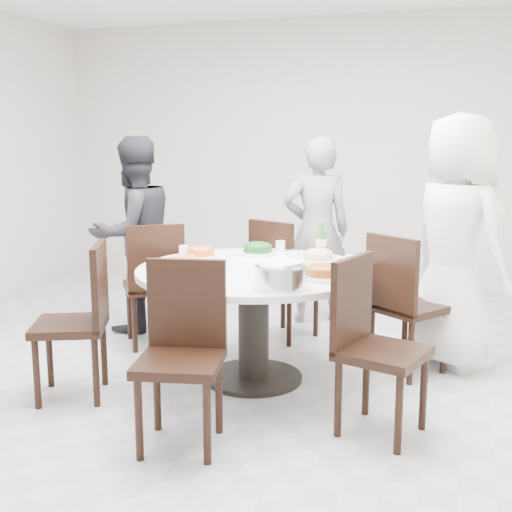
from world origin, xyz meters
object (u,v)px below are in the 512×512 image
(dining_table, at_px, (254,325))
(soup_bowl, at_px, (183,274))
(chair_n, at_px, (286,279))
(chair_nw, at_px, (153,284))
(diner_middle, at_px, (316,231))
(chair_s, at_px, (180,358))
(rice_bowl, at_px, (281,277))
(diner_right, at_px, (456,242))
(diner_left, at_px, (134,235))
(beverage_bottle, at_px, (321,240))
(chair_sw, at_px, (69,322))
(chair_ne, at_px, (409,304))
(chair_se, at_px, (383,349))

(dining_table, xyz_separation_m, soup_bowl, (-0.28, -0.46, 0.41))
(chair_n, height_order, chair_nw, same)
(diner_middle, bearing_deg, chair_n, 55.37)
(chair_s, distance_m, rice_bowl, 0.73)
(diner_right, bearing_deg, chair_nw, 52.38)
(diner_left, height_order, soup_bowl, diner_left)
(soup_bowl, height_order, beverage_bottle, beverage_bottle)
(chair_s, bearing_deg, chair_sw, 145.37)
(diner_left, bearing_deg, diner_right, 117.48)
(dining_table, relative_size, diner_middle, 0.95)
(dining_table, xyz_separation_m, diner_right, (1.22, 0.72, 0.49))
(chair_ne, bearing_deg, chair_se, 122.29)
(diner_left, xyz_separation_m, beverage_bottle, (1.62, -0.30, 0.08))
(chair_sw, distance_m, diner_right, 2.59)
(chair_sw, xyz_separation_m, soup_bowl, (0.69, 0.15, 0.31))
(rice_bowl, bearing_deg, chair_s, -126.31)
(rice_bowl, bearing_deg, diner_right, 52.72)
(rice_bowl, xyz_separation_m, beverage_bottle, (0.01, 0.95, 0.06))
(soup_bowl, bearing_deg, chair_n, 80.35)
(chair_ne, bearing_deg, chair_n, 9.01)
(chair_nw, xyz_separation_m, beverage_bottle, (1.29, 0.01, 0.40))
(chair_se, bearing_deg, soup_bowl, 104.06)
(dining_table, height_order, beverage_bottle, beverage_bottle)
(rice_bowl, relative_size, beverage_bottle, 1.18)
(diner_right, xyz_separation_m, beverage_bottle, (-0.89, -0.23, 0.01))
(chair_sw, height_order, soup_bowl, chair_sw)
(rice_bowl, bearing_deg, dining_table, 123.95)
(chair_n, distance_m, diner_left, 1.29)
(diner_middle, xyz_separation_m, soup_bowl, (-0.36, -1.92, -0.00))
(chair_ne, relative_size, soup_bowl, 3.78)
(diner_right, distance_m, soup_bowl, 1.91)
(dining_table, bearing_deg, beverage_bottle, 55.59)
(chair_nw, xyz_separation_m, chair_sw, (-0.01, -1.08, 0.00))
(dining_table, distance_m, diner_right, 1.50)
(chair_s, relative_size, diner_right, 0.55)
(chair_ne, distance_m, chair_se, 0.99)
(beverage_bottle, bearing_deg, chair_se, -60.71)
(chair_nw, distance_m, diner_middle, 1.47)
(chair_ne, distance_m, diner_middle, 1.36)
(chair_se, bearing_deg, dining_table, 76.81)
(chair_s, xyz_separation_m, rice_bowl, (0.38, 0.52, 0.34))
(dining_table, bearing_deg, chair_nw, 153.87)
(chair_nw, height_order, diner_right, diner_right)
(chair_nw, bearing_deg, chair_ne, 144.35)
(chair_s, bearing_deg, chair_ne, 43.58)
(chair_se, bearing_deg, chair_sw, 109.66)
(chair_sw, distance_m, beverage_bottle, 1.75)
(chair_n, relative_size, rice_bowl, 3.27)
(chair_nw, bearing_deg, chair_n, 172.05)
(beverage_bottle, bearing_deg, dining_table, -124.41)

